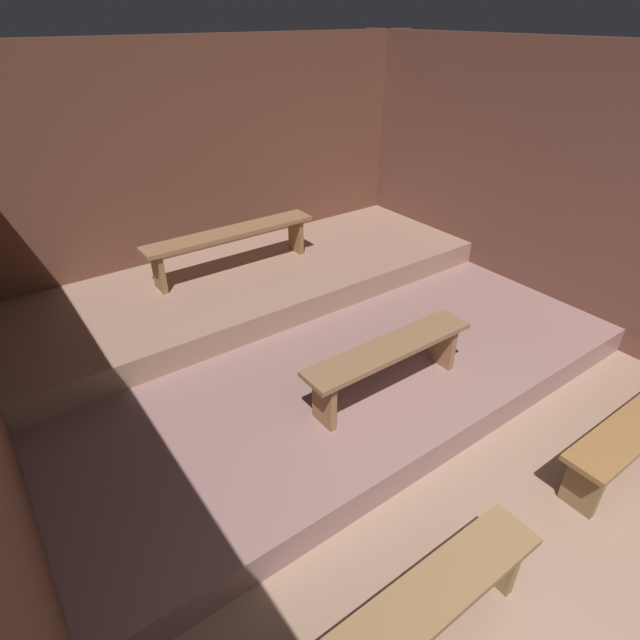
{
  "coord_description": "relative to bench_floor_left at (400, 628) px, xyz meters",
  "views": [
    {
      "loc": [
        -2.21,
        -0.03,
        2.75
      ],
      "look_at": [
        0.03,
        3.05,
        0.43
      ],
      "focal_mm": 28.66,
      "sensor_mm": 36.0,
      "label": 1
    }
  ],
  "objects": [
    {
      "name": "ground",
      "position": [
        1.17,
        1.73,
        -0.37
      ],
      "size": [
        5.62,
        5.79,
        0.08
      ],
      "primitive_type": "cube",
      "color": "#9D7A64"
    },
    {
      "name": "platform_lower",
      "position": [
        1.17,
        2.49,
        -0.22
      ],
      "size": [
        4.82,
        3.47,
        0.23
      ],
      "primitive_type": "cube",
      "color": "gray",
      "rests_on": "ground"
    },
    {
      "name": "wall_back",
      "position": [
        1.17,
        4.25,
        0.95
      ],
      "size": [
        5.62,
        0.06,
        2.57
      ],
      "primitive_type": "cube",
      "color": "brown",
      "rests_on": "ground"
    },
    {
      "name": "bench_lower_center",
      "position": [
        1.2,
        1.39,
        0.22
      ],
      "size": [
        1.44,
        0.28,
        0.42
      ],
      "color": "#8A6343",
      "rests_on": "platform_lower"
    },
    {
      "name": "platform_middle",
      "position": [
        1.17,
        3.4,
        0.02
      ],
      "size": [
        4.82,
        1.64,
        0.23
      ],
      "primitive_type": "cube",
      "color": "#A07965",
      "rests_on": "platform_lower"
    },
    {
      "name": "wall_right",
      "position": [
        3.61,
        1.73,
        0.95
      ],
      "size": [
        0.06,
        5.79,
        2.57
      ],
      "primitive_type": "cube",
      "color": "brown",
      "rests_on": "ground"
    },
    {
      "name": "bench_floor_left",
      "position": [
        0.0,
        0.0,
        0.0
      ],
      "size": [
        1.74,
        0.28,
        0.42
      ],
      "color": "olive",
      "rests_on": "ground"
    },
    {
      "name": "bench_middle_center",
      "position": [
        1.05,
        3.57,
        0.47
      ],
      "size": [
        1.78,
        0.28,
        0.42
      ],
      "color": "#8E6543",
      "rests_on": "platform_middle"
    }
  ]
}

